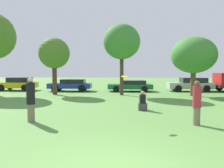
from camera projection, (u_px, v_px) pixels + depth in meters
person_thrower at (31, 100)px, 8.93m from camera, size 0.34×0.34×1.82m
person_catcher at (197, 103)px, 8.40m from camera, size 0.32×0.32×1.72m
frisbee at (125, 77)px, 8.65m from camera, size 0.30×0.29×0.12m
bystander_sitting at (143, 102)px, 11.58m from camera, size 0.46×0.38×1.03m
tree_1 at (54, 54)px, 18.93m from camera, size 2.67×2.67×4.94m
tree_2 at (122, 42)px, 18.56m from camera, size 3.13×3.13×6.05m
tree_3 at (194, 55)px, 17.92m from camera, size 3.66×3.66×4.87m
parked_car_yellow at (18, 84)px, 23.09m from camera, size 4.01×2.11×1.38m
parked_car_blue at (71, 85)px, 22.31m from camera, size 4.35×1.98×1.21m
parked_car_green at (131, 85)px, 22.18m from camera, size 4.49×2.14×1.11m
parked_car_silver at (191, 84)px, 22.18m from camera, size 4.49×1.89×1.38m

